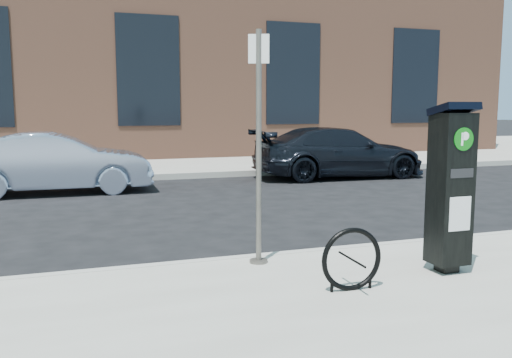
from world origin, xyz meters
name	(u,v)px	position (x,y,z in m)	size (l,w,h in m)	color
ground	(293,264)	(0.00, 0.00, 0.00)	(120.00, 120.00, 0.00)	black
sidewalk_far	(143,157)	(0.00, 14.00, 0.07)	(60.00, 12.00, 0.15)	gray
curb_near	(294,258)	(0.00, -0.02, 0.07)	(60.00, 0.12, 0.16)	#9E9B93
curb_far	(172,176)	(0.00, 8.02, 0.07)	(60.00, 0.12, 0.16)	#9E9B93
building	(131,50)	(0.00, 17.00, 4.15)	(28.00, 10.05, 8.25)	brown
parking_kiosk	(450,186)	(1.21, -1.23, 1.04)	(0.40, 0.36, 1.74)	black
sign_pole	(259,150)	(-0.53, -0.30, 1.39)	(0.21, 0.20, 2.49)	#524D48
bike_rack	(352,260)	(-0.02, -1.43, 0.44)	(0.60, 0.07, 0.60)	black
car_silver	(56,163)	(-2.74, 6.55, 0.65)	(1.38, 3.96, 1.31)	#8C97B2
car_dark	(339,152)	(4.23, 7.00, 0.66)	(1.85, 4.55, 1.32)	black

